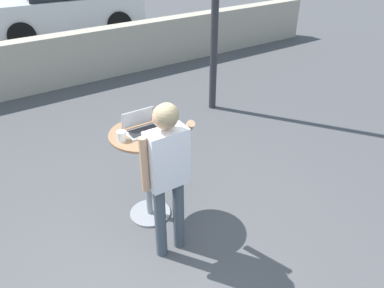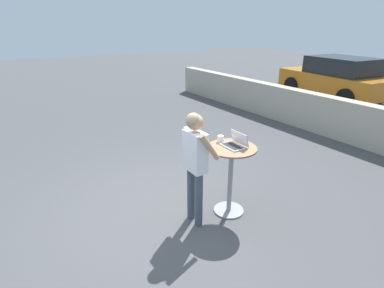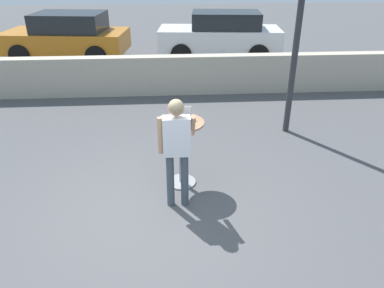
# 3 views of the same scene
# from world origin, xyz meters

# --- Properties ---
(ground_plane) EXTENTS (50.00, 50.00, 0.00)m
(ground_plane) POSITION_xyz_m (0.00, 0.00, 0.00)
(ground_plane) COLOR #4C4C4F
(pavement_kerb) EXTENTS (14.78, 0.35, 0.99)m
(pavement_kerb) POSITION_xyz_m (0.00, 5.18, 0.50)
(pavement_kerb) COLOR #B2A893
(pavement_kerb) RESTS_ON ground_plane
(cafe_table) EXTENTS (0.71, 0.71, 1.07)m
(cafe_table) POSITION_xyz_m (0.50, 0.85, 0.70)
(cafe_table) COLOR gray
(cafe_table) RESTS_ON ground_plane
(laptop) EXTENTS (0.34, 0.27, 0.21)m
(laptop) POSITION_xyz_m (0.50, 0.90, 1.11)
(laptop) COLOR #B7BABF
(laptop) RESTS_ON cafe_table
(coffee_mug) EXTENTS (0.13, 0.09, 0.10)m
(coffee_mug) POSITION_xyz_m (0.25, 0.84, 1.11)
(coffee_mug) COLOR white
(coffee_mug) RESTS_ON cafe_table
(standing_person) EXTENTS (0.51, 0.36, 1.64)m
(standing_person) POSITION_xyz_m (0.42, 0.27, 1.03)
(standing_person) COLOR #424C56
(standing_person) RESTS_ON ground_plane
(parked_car_near_street) EXTENTS (4.22, 2.08, 1.58)m
(parked_car_near_street) POSITION_xyz_m (2.19, 8.68, 0.81)
(parked_car_near_street) COLOR silver
(parked_car_near_street) RESTS_ON ground_plane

